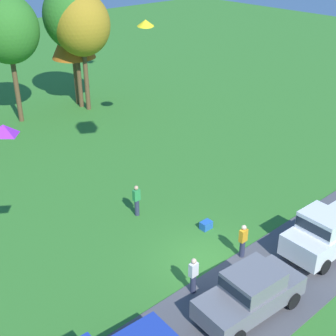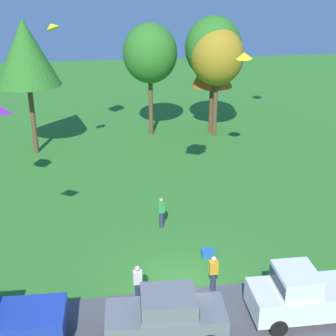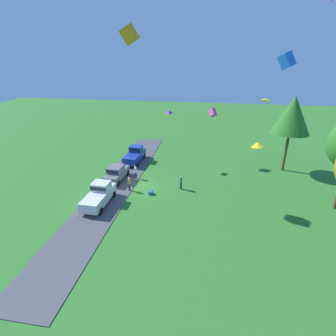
{
  "view_description": "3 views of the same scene",
  "coord_description": "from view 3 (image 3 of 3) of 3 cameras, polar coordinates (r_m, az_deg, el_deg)",
  "views": [
    {
      "loc": [
        -12.2,
        -11.11,
        13.22
      ],
      "look_at": [
        1.44,
        4.13,
        2.52
      ],
      "focal_mm": 50.0,
      "sensor_mm": 36.0,
      "label": 1
    },
    {
      "loc": [
        -3.19,
        -16.84,
        12.45
      ],
      "look_at": [
        0.46,
        5.38,
        3.21
      ],
      "focal_mm": 50.0,
      "sensor_mm": 36.0,
      "label": 2
    },
    {
      "loc": [
        26.87,
        7.82,
        14.45
      ],
      "look_at": [
        2.71,
        3.84,
        3.76
      ],
      "focal_mm": 28.0,
      "sensor_mm": 36.0,
      "label": 3
    }
  ],
  "objects": [
    {
      "name": "ground_plane",
      "position": [
        31.49,
        -6.12,
        -3.87
      ],
      "size": [
        120.0,
        120.0,
        0.0
      ],
      "primitive_type": "plane",
      "color": "#337528"
    },
    {
      "name": "pavement_strip",
      "position": [
        32.29,
        -10.95,
        -3.4
      ],
      "size": [
        36.0,
        4.4,
        0.06
      ],
      "primitive_type": "cube",
      "color": "#4C4C51",
      "rests_on": "ground"
    },
    {
      "name": "car_pickup_far_end",
      "position": [
        38.19,
        -7.21,
        2.94
      ],
      "size": [
        5.09,
        2.25,
        2.14
      ],
      "color": "#1E389E",
      "rests_on": "ground"
    },
    {
      "name": "car_sedan_by_flagpole",
      "position": [
        32.85,
        -11.21,
        -0.98
      ],
      "size": [
        4.52,
        2.21,
        1.84
      ],
      "color": "slate",
      "rests_on": "ground"
    },
    {
      "name": "car_pickup_near_entrance",
      "position": [
        28.14,
        -14.72,
        -5.57
      ],
      "size": [
        5.06,
        2.17,
        2.14
      ],
      "color": "white",
      "rests_on": "ground"
    },
    {
      "name": "person_on_lawn",
      "position": [
        30.22,
        2.86,
        -3.14
      ],
      "size": [
        0.36,
        0.24,
        1.71
      ],
      "color": "#2D334C",
      "rests_on": "ground"
    },
    {
      "name": "person_watching_sky",
      "position": [
        30.17,
        -8.46,
        -3.43
      ],
      "size": [
        0.36,
        0.24,
        1.71
      ],
      "color": "#2D334C",
      "rests_on": "ground"
    },
    {
      "name": "person_beside_suv",
      "position": [
        32.97,
        -7.1,
        -0.91
      ],
      "size": [
        0.36,
        0.24,
        1.71
      ],
      "color": "#2D334C",
      "rests_on": "ground"
    },
    {
      "name": "tree_far_left",
      "position": [
        36.64,
        25.49,
        10.36
      ],
      "size": [
        4.66,
        4.66,
        9.84
      ],
      "color": "brown",
      "rests_on": "ground"
    },
    {
      "name": "cooler_box",
      "position": [
        29.49,
        -3.78,
        -5.36
      ],
      "size": [
        0.56,
        0.4,
        0.4
      ],
      "primitive_type": "cube",
      "color": "blue",
      "rests_on": "ground"
    },
    {
      "name": "kite_delta_over_trees",
      "position": [
        21.92,
        18.94,
        4.87
      ],
      "size": [
        1.47,
        1.48,
        0.52
      ],
      "primitive_type": "cone",
      "rotation": [
        -0.13,
        0.0,
        2.45
      ],
      "color": "yellow"
    },
    {
      "name": "kite_box_topmost",
      "position": [
        28.29,
        -8.37,
        26.8
      ],
      "size": [
        1.59,
        1.83,
        2.07
      ],
      "primitive_type": "cube",
      "rotation": [
        0.48,
        0.3,
        6.12
      ],
      "color": "orange"
    },
    {
      "name": "kite_diamond_high_left",
      "position": [
        33.29,
        20.53,
        13.76
      ],
      "size": [
        1.14,
        1.19,
        0.59
      ],
      "primitive_type": "pyramid",
      "rotation": [
        0.41,
        0.0,
        4.2
      ],
      "color": "yellow"
    },
    {
      "name": "kite_box_near_flag",
      "position": [
        32.62,
        24.44,
        20.54
      ],
      "size": [
        1.67,
        2.04,
        2.05
      ],
      "primitive_type": "cube",
      "rotation": [
        0.41,
        0.3,
        5.45
      ],
      "color": "blue"
    },
    {
      "name": "kite_diamond_low_drifter",
      "position": [
        35.03,
        0.22,
        12.17
      ],
      "size": [
        1.12,
        0.98,
        0.48
      ],
      "primitive_type": "pyramid",
      "rotation": [
        -0.15,
        0.0,
        4.94
      ],
      "color": "purple"
    },
    {
      "name": "kite_box_mid_center",
      "position": [
        36.72,
        9.67,
        11.83
      ],
      "size": [
        1.38,
        1.25,
        1.41
      ],
      "primitive_type": "cube",
      "rotation": [
        -0.58,
        0.3,
        2.44
      ],
      "color": "#EA4C9E"
    }
  ]
}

